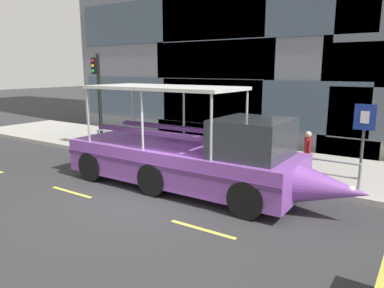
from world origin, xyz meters
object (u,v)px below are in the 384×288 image
leaned_bicycle (116,142)px  duck_tour_boat (194,158)px  parking_sign (364,132)px  traffic_light_pole (98,92)px  pedestrian_near_bow (307,149)px

leaned_bicycle → duck_tour_boat: size_ratio=0.18×
parking_sign → leaned_bicycle: size_ratio=1.47×
traffic_light_pole → pedestrian_near_bow: size_ratio=2.81×
traffic_light_pole → leaned_bicycle: bearing=0.7°
parking_sign → pedestrian_near_bow: bearing=161.2°
duck_tour_boat → traffic_light_pole: bearing=161.4°
parking_sign → duck_tour_boat: size_ratio=0.27×
parking_sign → duck_tour_boat: bearing=-150.8°
parking_sign → pedestrian_near_bow: size_ratio=1.70×
parking_sign → duck_tour_boat: (-4.40, -2.46, -0.88)m
traffic_light_pole → parking_sign: traffic_light_pole is taller
traffic_light_pole → parking_sign: (11.05, 0.22, -0.83)m
parking_sign → leaned_bicycle: (-10.05, -0.20, -1.37)m
traffic_light_pole → leaned_bicycle: (1.00, 0.01, -2.20)m
traffic_light_pole → duck_tour_boat: (6.65, -2.24, -1.70)m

